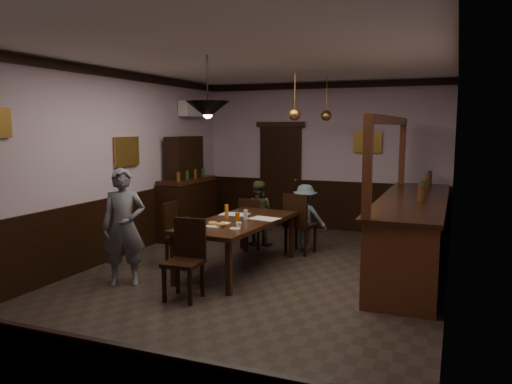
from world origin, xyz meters
The scene contains 31 objects.
room centered at (0.00, 0.00, 1.50)m, with size 5.01×8.01×3.01m.
dining_table centered at (-0.37, 0.57, 0.69)m, with size 1.17×2.27×0.75m.
chair_far_left centered at (-0.71, 1.88, 0.48)m, with size 0.41×0.41×0.88m.
chair_far_right centered at (0.17, 1.80, 0.56)m, with size 0.52×0.52×1.02m.
chair_near centered at (-0.49, -0.75, 0.54)m, with size 0.44×0.44×0.98m.
chair_side centered at (-1.32, 0.43, 0.53)m, with size 0.45×0.45×0.98m.
person_standing centered at (-1.52, -0.59, 0.78)m, with size 0.57×0.37×1.57m, color slate.
person_seated_left centered at (-0.70, 2.15, 0.58)m, with size 0.56×0.44×1.16m, color #424428.
person_seated_right centered at (0.20, 2.08, 0.57)m, with size 0.73×0.42×1.13m, color #4C606D.
newspaper_left centered at (-0.62, 0.98, 0.75)m, with size 0.42×0.30×0.01m, color silver.
newspaper_right centered at (-0.05, 0.81, 0.75)m, with size 0.42×0.30×0.01m, color silver.
napkin centered at (-0.46, 0.29, 0.75)m, with size 0.15×0.15×0.00m, color #F4E55A.
saucer centered at (-0.15, -0.02, 0.76)m, with size 0.15×0.15×0.01m, color white.
coffee_cup centered at (-0.12, 0.01, 0.80)m, with size 0.08×0.08×0.07m, color white.
pastry_plate centered at (-0.48, 0.01, 0.76)m, with size 0.22×0.22×0.01m, color white.
pastry_ring_a centered at (-0.54, 0.07, 0.79)m, with size 0.13×0.13×0.04m, color #C68C47.
pastry_ring_b centered at (-0.39, 0.03, 0.79)m, with size 0.13×0.13×0.04m, color #C68C47.
soda_can centered at (-0.35, 0.50, 0.81)m, with size 0.07×0.07×0.12m, color orange.
beer_glass centered at (-0.61, 0.67, 0.85)m, with size 0.06×0.06×0.20m, color #BF721E.
water_glass centered at (-0.29, 0.64, 0.82)m, with size 0.06×0.06×0.15m, color silver.
pepper_mill centered at (-0.81, -0.14, 0.82)m, with size 0.04×0.04×0.14m, color black.
sideboard centered at (-2.21, 2.29, 0.77)m, with size 0.52×1.45×1.92m.
bar_counter centered at (1.99, 1.56, 0.57)m, with size 0.93×4.01×2.25m.
door_back centered at (-0.90, 3.95, 1.05)m, with size 0.90×0.06×2.10m, color black.
ac_unit centered at (-2.38, 2.90, 2.45)m, with size 0.20×0.85×0.30m.
picture_left_small centered at (-2.46, -1.60, 2.15)m, with size 0.04×0.28×0.36m.
picture_left_large centered at (-2.46, 0.80, 1.70)m, with size 0.04×0.62×0.48m.
picture_back centered at (0.90, 3.96, 1.80)m, with size 0.55×0.04×0.42m.
pendant_iron centered at (-0.44, -0.23, 2.32)m, with size 0.56×0.56×0.79m.
pendant_brass_mid centered at (0.10, 1.74, 2.30)m, with size 0.20×0.20×0.81m.
pendant_brass_far centered at (0.30, 3.02, 2.30)m, with size 0.20×0.20×0.81m.
Camera 1 is at (2.54, -5.96, 2.11)m, focal length 35.00 mm.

